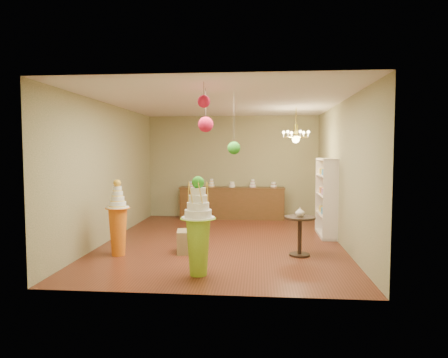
# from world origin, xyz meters

# --- Properties ---
(floor) EXTENTS (6.50, 6.50, 0.00)m
(floor) POSITION_xyz_m (0.00, 0.00, 0.00)
(floor) COLOR #592718
(floor) RESTS_ON ground
(ceiling) EXTENTS (6.50, 6.50, 0.00)m
(ceiling) POSITION_xyz_m (0.00, 0.00, 3.00)
(ceiling) COLOR silver
(ceiling) RESTS_ON ground
(wall_back) EXTENTS (5.00, 0.04, 3.00)m
(wall_back) POSITION_xyz_m (0.00, 3.25, 1.50)
(wall_back) COLOR gray
(wall_back) RESTS_ON ground
(wall_front) EXTENTS (5.00, 0.04, 3.00)m
(wall_front) POSITION_xyz_m (0.00, -3.25, 1.50)
(wall_front) COLOR gray
(wall_front) RESTS_ON ground
(wall_left) EXTENTS (0.04, 6.50, 3.00)m
(wall_left) POSITION_xyz_m (-2.50, 0.00, 1.50)
(wall_left) COLOR gray
(wall_left) RESTS_ON ground
(wall_right) EXTENTS (0.04, 6.50, 3.00)m
(wall_right) POSITION_xyz_m (2.50, 0.00, 1.50)
(wall_right) COLOR gray
(wall_right) RESTS_ON ground
(pedestal_green) EXTENTS (0.68, 0.68, 1.58)m
(pedestal_green) POSITION_xyz_m (-0.17, -2.38, 0.67)
(pedestal_green) COLOR #8FC62B
(pedestal_green) RESTS_ON floor
(pedestal_orange) EXTENTS (0.52, 0.52, 1.44)m
(pedestal_orange) POSITION_xyz_m (-1.86, -1.32, 0.58)
(pedestal_orange) COLOR orange
(pedestal_orange) RESTS_ON floor
(burlap_riser) EXTENTS (0.55, 0.55, 0.43)m
(burlap_riser) POSITION_xyz_m (-0.55, -1.00, 0.22)
(burlap_riser) COLOR olive
(burlap_riser) RESTS_ON floor
(sideboard) EXTENTS (3.04, 0.54, 1.16)m
(sideboard) POSITION_xyz_m (0.00, 2.97, 0.48)
(sideboard) COLOR #56371B
(sideboard) RESTS_ON floor
(shelving_unit) EXTENTS (0.33, 1.20, 1.80)m
(shelving_unit) POSITION_xyz_m (2.34, 0.80, 0.90)
(shelving_unit) COLOR silver
(shelving_unit) RESTS_ON floor
(round_table) EXTENTS (0.69, 0.69, 0.75)m
(round_table) POSITION_xyz_m (1.55, -1.06, 0.48)
(round_table) COLOR black
(round_table) RESTS_ON floor
(vase) EXTENTS (0.21, 0.21, 0.18)m
(vase) POSITION_xyz_m (1.55, -1.06, 0.83)
(vase) COLOR silver
(vase) RESTS_ON round_table
(pom_red_left) EXTENTS (0.25, 0.25, 0.72)m
(pom_red_left) POSITION_xyz_m (-0.10, -1.98, 2.41)
(pom_red_left) COLOR #463932
(pom_red_left) RESTS_ON ceiling
(pom_green_mid) EXTENTS (0.23, 0.23, 1.09)m
(pom_green_mid) POSITION_xyz_m (0.33, -1.46, 2.03)
(pom_green_mid) COLOR #463932
(pom_green_mid) RESTS_ON ceiling
(pom_red_right) EXTENTS (0.19, 0.19, 0.39)m
(pom_red_right) POSITION_xyz_m (-0.05, -2.59, 2.71)
(pom_red_right) COLOR #463932
(pom_red_right) RESTS_ON ceiling
(chandelier) EXTENTS (0.81, 0.81, 0.85)m
(chandelier) POSITION_xyz_m (1.65, 1.13, 2.30)
(chandelier) COLOR gold
(chandelier) RESTS_ON ceiling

